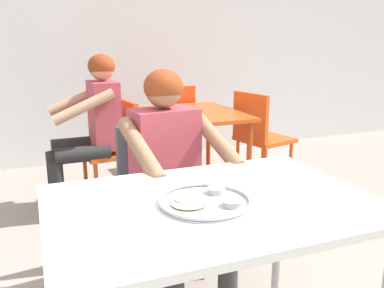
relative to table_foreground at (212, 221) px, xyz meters
The scene contains 10 objects.
back_wall 3.43m from the table_foreground, 91.43° to the left, with size 12.00×0.12×3.40m, color white.
table_foreground is the anchor object (origin of this frame).
thali_tray 0.10m from the table_foreground, 155.08° to the right, with size 0.33×0.33×0.03m.
chair_foreground 0.89m from the table_foreground, 86.84° to the left, with size 0.45×0.46×0.85m.
diner_foreground 0.65m from the table_foreground, 83.87° to the left, with size 0.54×0.59×1.18m.
table_background_red 2.03m from the table_foreground, 71.53° to the left, with size 0.86×0.93×0.72m.
chair_red_left 1.95m from the table_foreground, 88.99° to the left, with size 0.44×0.44×0.84m.
chair_red_right 2.30m from the table_foreground, 55.21° to the left, with size 0.51×0.52×0.86m.
chair_red_far 2.64m from the table_foreground, 74.43° to the left, with size 0.46×0.44×0.88m.
patron_background 1.92m from the table_foreground, 94.45° to the left, with size 0.56×0.50×1.21m.
Camera 1 is at (-0.49, -1.21, 1.33)m, focal length 38.47 mm.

